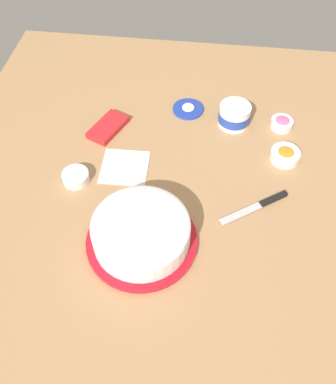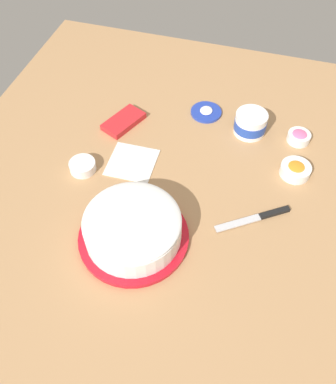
{
  "view_description": "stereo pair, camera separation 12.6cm",
  "coord_description": "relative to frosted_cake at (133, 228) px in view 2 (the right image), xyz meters",
  "views": [
    {
      "loc": [
        -0.86,
        -0.07,
        1.02
      ],
      "look_at": [
        -0.09,
        0.03,
        0.04
      ],
      "focal_mm": 39.54,
      "sensor_mm": 36.0,
      "label": 1
    },
    {
      "loc": [
        -0.84,
        -0.19,
        1.02
      ],
      "look_at": [
        -0.09,
        0.03,
        0.04
      ],
      "focal_mm": 39.54,
      "sensor_mm": 36.0,
      "label": 2
    }
  ],
  "objects": [
    {
      "name": "ground_plane",
      "position": [
        0.25,
        -0.08,
        -0.05
      ],
      "size": [
        1.54,
        1.54,
        0.0
      ],
      "primitive_type": "plane",
      "color": "tan"
    },
    {
      "name": "frosted_cake",
      "position": [
        0.0,
        0.0,
        0.0
      ],
      "size": [
        0.31,
        0.31,
        0.11
      ],
      "color": "red",
      "rests_on": "ground_plane"
    },
    {
      "name": "frosting_tub",
      "position": [
        0.52,
        -0.24,
        -0.01
      ],
      "size": [
        0.11,
        0.11,
        0.08
      ],
      "color": "white",
      "rests_on": "ground_plane"
    },
    {
      "name": "frosting_tub_lid",
      "position": [
        0.58,
        -0.08,
        -0.04
      ],
      "size": [
        0.11,
        0.11,
        0.02
      ],
      "color": "#233DAD",
      "rests_on": "ground_plane"
    },
    {
      "name": "spreading_knife",
      "position": [
        0.17,
        -0.33,
        -0.04
      ],
      "size": [
        0.15,
        0.21,
        0.01
      ],
      "color": "silver",
      "rests_on": "ground_plane"
    },
    {
      "name": "sprinkle_bowl_pink",
      "position": [
        0.53,
        -0.41,
        -0.03
      ],
      "size": [
        0.08,
        0.08,
        0.04
      ],
      "color": "white",
      "rests_on": "ground_plane"
    },
    {
      "name": "sprinkle_bowl_orange",
      "position": [
        0.37,
        -0.41,
        -0.03
      ],
      "size": [
        0.1,
        0.1,
        0.04
      ],
      "color": "white",
      "rests_on": "ground_plane"
    },
    {
      "name": "sprinkle_bowl_rainbow",
      "position": [
        0.2,
        0.24,
        -0.03
      ],
      "size": [
        0.08,
        0.08,
        0.03
      ],
      "color": "white",
      "rests_on": "ground_plane"
    },
    {
      "name": "candy_box_lower",
      "position": [
        0.44,
        0.19,
        -0.04
      ],
      "size": [
        0.17,
        0.13,
        0.02
      ],
      "primitive_type": "cube",
      "rotation": [
        0.0,
        0.0,
        -0.42
      ],
      "color": "red",
      "rests_on": "ground_plane"
    },
    {
      "name": "paper_napkin",
      "position": [
        0.27,
        0.1,
        -0.05
      ],
      "size": [
        0.15,
        0.15,
        0.01
      ],
      "primitive_type": "cube",
      "rotation": [
        0.0,
        0.0,
        0.02
      ],
      "color": "white",
      "rests_on": "ground_plane"
    }
  ]
}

